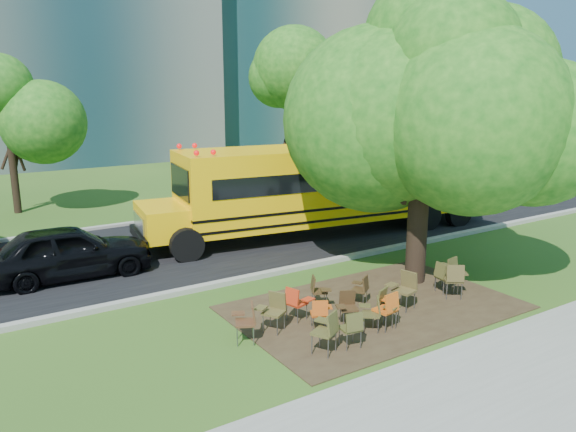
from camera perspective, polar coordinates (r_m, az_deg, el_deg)
ground at (r=14.17m, az=4.36°, el=-9.45°), size 160.00×160.00×0.00m
sidewalk at (r=11.02m, az=20.91°, el=-17.28°), size 60.00×4.00×0.04m
dirt_patch at (r=14.40m, az=8.80°, el=-9.13°), size 7.00×4.50×0.03m
asphalt_road at (r=19.88m, az=-7.84°, el=-2.75°), size 80.00×8.00×0.04m
kerb_near at (r=16.48m, az=-1.93°, el=-5.85°), size 80.00×0.25×0.14m
kerb_far at (r=23.54m, az=-12.05°, el=-0.28°), size 80.00×0.25×0.14m
building_right at (r=58.41m, az=0.85°, el=20.18°), size 30.00×16.00×25.00m
bg_tree_2 at (r=26.60m, az=-26.63°, el=9.19°), size 4.80×4.80×6.62m
bg_tree_3 at (r=29.14m, az=0.53°, el=12.41°), size 5.60×5.60×7.84m
bg_tree_4 at (r=33.48m, az=13.26°, el=11.00°), size 5.00×5.00×6.85m
main_tree at (r=15.49m, az=13.71°, el=12.10°), size 7.20×7.20×8.86m
school_bus at (r=21.01m, az=4.84°, el=3.40°), size 13.55×4.65×3.25m
chair_0 at (r=11.76m, az=4.00°, el=-11.28°), size 0.64×0.77×0.95m
chair_1 at (r=12.83m, az=3.30°, el=-9.64°), size 0.64×0.51×0.77m
chair_2 at (r=12.92m, az=8.65°, el=-9.47°), size 0.55×0.69×0.81m
chair_3 at (r=13.19m, az=6.06°, el=-8.92°), size 0.66×0.52×0.81m
chair_4 at (r=13.01m, az=10.11°, el=-9.04°), size 0.62×0.62×0.92m
chair_5 at (r=13.26m, az=9.98°, el=-8.76°), size 0.59×0.68×0.87m
chair_6 at (r=14.24m, az=11.77°, el=-7.01°), size 0.70×0.66×0.97m
chair_7 at (r=15.21m, az=16.60°, el=-5.97°), size 0.83×0.65×0.97m
chair_8 at (r=12.29m, az=-4.15°, el=-10.33°), size 0.58×0.73×0.89m
chair_9 at (r=12.77m, az=-1.46°, el=-9.30°), size 0.75×0.61×0.91m
chair_10 at (r=14.12m, az=3.03°, el=-7.36°), size 0.52×0.66×0.80m
chair_11 at (r=14.35m, az=7.47°, el=-7.18°), size 0.52×0.65×0.78m
chair_12 at (r=15.49m, az=15.61°, el=-5.78°), size 0.51×0.63×0.87m
chair_13 at (r=15.76m, az=15.97°, el=-5.26°), size 0.65×0.68×0.96m
chair_14 at (r=12.07m, az=6.58°, el=-10.99°), size 0.62×0.50×0.85m
chair_15 at (r=13.26m, az=0.84°, el=-8.59°), size 0.63×0.58×0.85m
black_car at (r=17.27m, az=-21.41°, el=-3.40°), size 4.67×2.01×1.57m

